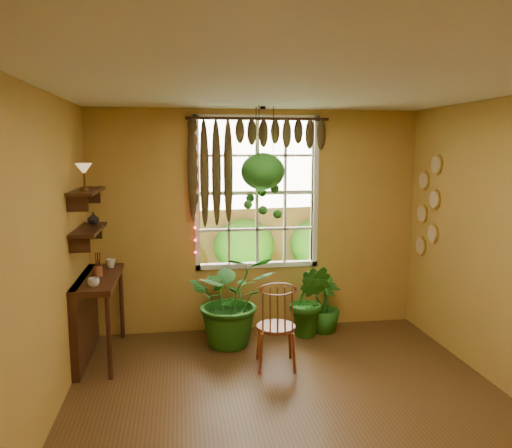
{
  "coord_description": "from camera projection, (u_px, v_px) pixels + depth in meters",
  "views": [
    {
      "loc": [
        -0.93,
        -3.71,
        2.23
      ],
      "look_at": [
        -0.19,
        1.15,
        1.49
      ],
      "focal_mm": 35.0,
      "sensor_mm": 36.0,
      "label": 1
    }
  ],
  "objects": [
    {
      "name": "tiffany_lamp",
      "position": [
        84.0,
        171.0,
        4.9
      ],
      "size": [
        0.16,
        0.16,
        0.27
      ],
      "color": "brown",
      "rests_on": "shelf_upper"
    },
    {
      "name": "shelf_lower",
      "position": [
        89.0,
        230.0,
        5.17
      ],
      "size": [
        0.25,
        0.9,
        0.04
      ],
      "primitive_type": "cube",
      "color": "#3C1B10",
      "rests_on": "wall_left"
    },
    {
      "name": "ceiling",
      "position": [
        304.0,
        85.0,
        3.7
      ],
      "size": [
        4.5,
        4.5,
        0.0
      ],
      "primitive_type": "plane",
      "rotation": [
        3.14,
        0.0,
        0.0
      ],
      "color": "white",
      "rests_on": "wall_back"
    },
    {
      "name": "floor",
      "position": [
        299.0,
        423.0,
        4.1
      ],
      "size": [
        4.5,
        4.5,
        0.0
      ],
      "primitive_type": "plane",
      "color": "#503217",
      "rests_on": "ground"
    },
    {
      "name": "valance_vine",
      "position": [
        251.0,
        145.0,
        5.86
      ],
      "size": [
        1.7,
        0.12,
        1.1
      ],
      "color": "#3C1B10",
      "rests_on": "window"
    },
    {
      "name": "wall_back",
      "position": [
        257.0,
        221.0,
        6.1
      ],
      "size": [
        4.0,
        0.0,
        4.0
      ],
      "primitive_type": "plane",
      "rotation": [
        1.57,
        0.0,
        0.0
      ],
      "color": "#B9863F",
      "rests_on": "floor"
    },
    {
      "name": "potted_plant_right",
      "position": [
        324.0,
        304.0,
        6.1
      ],
      "size": [
        0.51,
        0.51,
        0.69
      ],
      "primitive_type": "imported",
      "rotation": [
        0.0,
        0.0,
        0.42
      ],
      "color": "#174C14",
      "rests_on": "floor"
    },
    {
      "name": "wall_left",
      "position": [
        32.0,
        272.0,
        3.6
      ],
      "size": [
        0.0,
        4.5,
        4.5
      ],
      "primitive_type": "plane",
      "rotation": [
        1.57,
        0.0,
        1.57
      ],
      "color": "#B9863F",
      "rests_on": "floor"
    },
    {
      "name": "string_lights",
      "position": [
        194.0,
        190.0,
        5.87
      ],
      "size": [
        0.03,
        0.03,
        1.54
      ],
      "primitive_type": null,
      "color": "#FF2633",
      "rests_on": "window"
    },
    {
      "name": "shelf_upper",
      "position": [
        87.0,
        191.0,
        5.11
      ],
      "size": [
        0.25,
        0.9,
        0.04
      ],
      "primitive_type": "cube",
      "color": "#3C1B10",
      "rests_on": "wall_left"
    },
    {
      "name": "brush_jar",
      "position": [
        98.0,
        264.0,
        5.24
      ],
      "size": [
        0.09,
        0.09,
        0.32
      ],
      "color": "brown",
      "rests_on": "counter_ledge"
    },
    {
      "name": "potted_plant_left",
      "position": [
        232.0,
        299.0,
        5.67
      ],
      "size": [
        1.0,
        0.87,
        1.08
      ],
      "primitive_type": "imported",
      "rotation": [
        0.0,
        0.0,
        0.02
      ],
      "color": "#174C14",
      "rests_on": "floor"
    },
    {
      "name": "windsor_chair",
      "position": [
        276.0,
        338.0,
        5.1
      ],
      "size": [
        0.44,
        0.46,
        1.07
      ],
      "rotation": [
        0.0,
        0.0,
        -0.1
      ],
      "color": "maroon",
      "rests_on": "floor"
    },
    {
      "name": "potted_plant_mid",
      "position": [
        309.0,
        300.0,
        5.95
      ],
      "size": [
        0.59,
        0.54,
        0.88
      ],
      "primitive_type": "imported",
      "rotation": [
        0.0,
        0.0,
        -0.37
      ],
      "color": "#174C14",
      "rests_on": "floor"
    },
    {
      "name": "cup_b",
      "position": [
        111.0,
        263.0,
        5.62
      ],
      "size": [
        0.11,
        0.11,
        0.1
      ],
      "primitive_type": "imported",
      "rotation": [
        0.0,
        0.0,
        -0.04
      ],
      "color": "beige",
      "rests_on": "counter_ledge"
    },
    {
      "name": "cup_a",
      "position": [
        94.0,
        282.0,
        4.85
      ],
      "size": [
        0.12,
        0.12,
        0.09
      ],
      "primitive_type": "imported",
      "rotation": [
        0.0,
        0.0,
        0.07
      ],
      "color": "silver",
      "rests_on": "counter_ledge"
    },
    {
      "name": "shelf_vase",
      "position": [
        93.0,
        218.0,
        5.43
      ],
      "size": [
        0.13,
        0.13,
        0.13
      ],
      "primitive_type": "imported",
      "rotation": [
        0.0,
        0.0,
        -0.06
      ],
      "color": "#B2AD99",
      "rests_on": "shelf_lower"
    },
    {
      "name": "window",
      "position": [
        257.0,
        193.0,
        6.08
      ],
      "size": [
        1.52,
        0.1,
        1.86
      ],
      "color": "white",
      "rests_on": "wall_back"
    },
    {
      "name": "hanging_basket",
      "position": [
        263.0,
        175.0,
        5.63
      ],
      "size": [
        0.49,
        0.49,
        1.27
      ],
      "color": "black",
      "rests_on": "ceiling"
    },
    {
      "name": "counter_ledge",
      "position": [
        89.0,
        308.0,
        5.29
      ],
      "size": [
        0.4,
        1.2,
        0.9
      ],
      "color": "#3C1B10",
      "rests_on": "floor"
    },
    {
      "name": "wall_plates",
      "position": [
        428.0,
        207.0,
        5.92
      ],
      "size": [
        0.04,
        0.32,
        1.1
      ],
      "primitive_type": null,
      "color": "#EEE5C3",
      "rests_on": "wall_right"
    },
    {
      "name": "backyard",
      "position": [
        235.0,
        194.0,
        10.66
      ],
      "size": [
        14.0,
        10.0,
        12.0
      ],
      "color": "#285E1B",
      "rests_on": "ground"
    }
  ]
}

